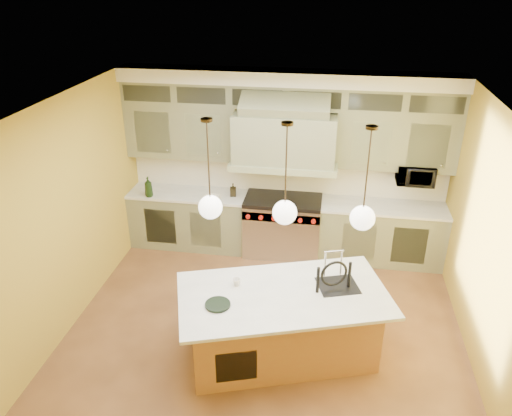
% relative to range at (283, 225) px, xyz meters
% --- Properties ---
extents(floor, '(5.00, 5.00, 0.00)m').
position_rel_range_xyz_m(floor, '(0.00, -2.14, -0.49)').
color(floor, '#56351D').
rests_on(floor, ground).
extents(ceiling, '(5.00, 5.00, 0.00)m').
position_rel_range_xyz_m(ceiling, '(0.00, -2.14, 2.41)').
color(ceiling, white).
rests_on(ceiling, wall_back).
extents(wall_back, '(5.00, 0.00, 5.00)m').
position_rel_range_xyz_m(wall_back, '(0.00, 0.36, 0.96)').
color(wall_back, gold).
rests_on(wall_back, ground).
extents(wall_front, '(5.00, 0.00, 5.00)m').
position_rel_range_xyz_m(wall_front, '(0.00, -4.64, 0.96)').
color(wall_front, gold).
rests_on(wall_front, ground).
extents(wall_left, '(0.00, 5.00, 5.00)m').
position_rel_range_xyz_m(wall_left, '(-2.50, -2.14, 0.96)').
color(wall_left, gold).
rests_on(wall_left, ground).
extents(wall_right, '(0.00, 5.00, 5.00)m').
position_rel_range_xyz_m(wall_right, '(2.50, -2.14, 0.96)').
color(wall_right, gold).
rests_on(wall_right, ground).
extents(back_cabinetry, '(5.00, 0.77, 2.90)m').
position_rel_range_xyz_m(back_cabinetry, '(0.00, 0.09, 0.94)').
color(back_cabinetry, gray).
rests_on(back_cabinetry, floor).
extents(range, '(1.20, 0.74, 0.96)m').
position_rel_range_xyz_m(range, '(0.00, 0.00, 0.00)').
color(range, silver).
rests_on(range, floor).
extents(kitchen_island, '(2.63, 1.93, 1.35)m').
position_rel_range_xyz_m(kitchen_island, '(0.26, -2.39, -0.01)').
color(kitchen_island, '#A3673A').
rests_on(kitchen_island, floor).
extents(counter_stool, '(0.60, 0.60, 1.30)m').
position_rel_range_xyz_m(counter_stool, '(0.89, -2.41, 0.26)').
color(counter_stool, black).
rests_on(counter_stool, floor).
extents(microwave, '(0.54, 0.37, 0.30)m').
position_rel_range_xyz_m(microwave, '(1.95, 0.11, 0.96)').
color(microwave, black).
rests_on(microwave, back_cabinetry).
extents(oil_bottle_a, '(0.13, 0.13, 0.33)m').
position_rel_range_xyz_m(oil_bottle_a, '(-2.11, -0.22, 0.62)').
color(oil_bottle_a, black).
rests_on(oil_bottle_a, back_cabinetry).
extents(oil_bottle_b, '(0.11, 0.11, 0.21)m').
position_rel_range_xyz_m(oil_bottle_b, '(-0.80, 0.01, 0.56)').
color(oil_bottle_b, black).
rests_on(oil_bottle_b, back_cabinetry).
extents(fruit_bowl, '(0.28, 0.28, 0.07)m').
position_rel_range_xyz_m(fruit_bowl, '(-1.09, -0.22, 0.49)').
color(fruit_bowl, beige).
rests_on(fruit_bowl, back_cabinetry).
extents(cup, '(0.09, 0.09, 0.08)m').
position_rel_range_xyz_m(cup, '(-0.28, -2.36, 0.48)').
color(cup, white).
rests_on(cup, kitchen_island).
extents(pendant_left, '(0.26, 0.26, 1.11)m').
position_rel_range_xyz_m(pendant_left, '(-0.54, -2.39, 1.46)').
color(pendant_left, '#2D2319').
rests_on(pendant_left, ceiling).
extents(pendant_center, '(0.26, 0.26, 1.11)m').
position_rel_range_xyz_m(pendant_center, '(0.26, -2.39, 1.46)').
color(pendant_center, '#2D2319').
rests_on(pendant_center, ceiling).
extents(pendant_right, '(0.26, 0.26, 1.11)m').
position_rel_range_xyz_m(pendant_right, '(1.06, -2.39, 1.46)').
color(pendant_right, '#2D2319').
rests_on(pendant_right, ceiling).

